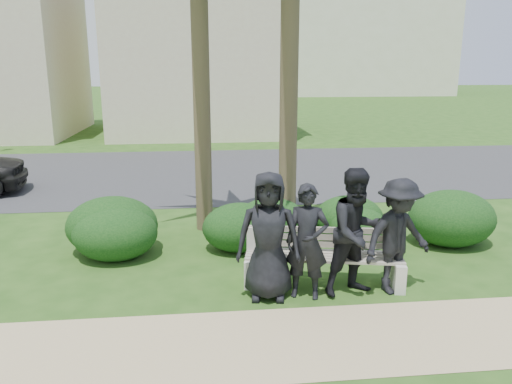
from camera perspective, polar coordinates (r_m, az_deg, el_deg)
ground at (r=7.65m, az=2.00°, el=-9.79°), size 160.00×160.00×0.00m
footpath at (r=6.07m, az=4.53°, el=-16.62°), size 30.00×1.60×0.01m
asphalt_street at (r=15.27m, az=-2.28°, el=2.38°), size 160.00×8.00×0.01m
stucco_bldg_right at (r=24.92m, az=-6.43°, el=15.30°), size 8.40×8.40×7.30m
park_bench at (r=7.37m, az=7.66°, el=-7.84°), size 2.36×0.93×0.79m
man_a at (r=6.74m, az=1.44°, el=-5.07°), size 0.94×0.69×1.77m
man_b at (r=6.81m, az=5.86°, el=-5.69°), size 0.67×0.54×1.60m
man_c at (r=6.99m, az=11.47°, el=-4.54°), size 1.03×0.91×1.79m
man_d at (r=7.19m, az=15.90°, el=-4.91°), size 1.20×0.92×1.64m
hedge_a at (r=8.58m, az=-15.81°, el=-4.39°), size 1.39×1.15×0.91m
hedge_b at (r=8.85m, az=-16.12°, el=-3.53°), size 1.54×1.27×1.00m
hedge_c at (r=8.65m, az=-1.86°, el=-3.90°), size 1.30×1.07×0.85m
hedge_d at (r=9.04m, az=1.76°, el=-3.13°), size 1.28×1.06×0.84m
hedge_e at (r=9.06m, az=11.55°, el=-3.83°), size 1.07×0.89×0.70m
hedge_f at (r=9.55m, az=21.44°, el=-2.63°), size 1.56×1.29×1.02m
hedge_extra at (r=9.35m, az=10.55°, el=-2.80°), size 1.28×1.06×0.84m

